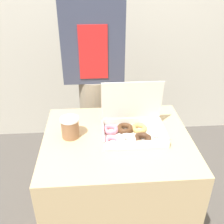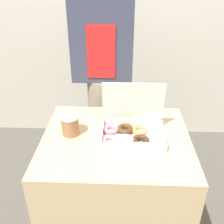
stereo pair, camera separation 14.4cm
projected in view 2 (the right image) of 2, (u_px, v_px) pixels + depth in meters
name	position (u px, v px, depth m)	size (l,w,h in m)	color
wall_back	(120.00, 6.00, 2.33)	(10.00, 0.05, 2.60)	beige
table	(116.00, 188.00, 1.65)	(0.83, 0.71, 0.77)	tan
donut_box	(131.00, 131.00, 1.45)	(0.37, 0.25, 0.29)	white
coffee_cup	(70.00, 125.00, 1.47)	(0.10, 0.10, 0.12)	#8C6042
person_customer	(103.00, 74.00, 1.92)	(0.43, 0.23, 1.68)	gray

